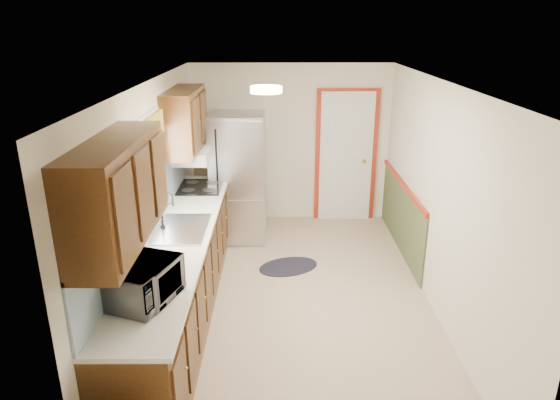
{
  "coord_description": "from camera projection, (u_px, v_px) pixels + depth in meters",
  "views": [
    {
      "loc": [
        -0.19,
        -4.95,
        2.96
      ],
      "look_at": [
        -0.17,
        0.1,
        1.15
      ],
      "focal_mm": 32.0,
      "sensor_mm": 36.0,
      "label": 1
    }
  ],
  "objects": [
    {
      "name": "room_shell",
      "position": [
        296.0,
        199.0,
        5.25
      ],
      "size": [
        3.2,
        5.2,
        2.52
      ],
      "color": "tan",
      "rests_on": "ground"
    },
    {
      "name": "kitchen_run",
      "position": [
        176.0,
        244.0,
        5.1
      ],
      "size": [
        0.63,
        4.0,
        2.2
      ],
      "color": "#3C220D",
      "rests_on": "ground"
    },
    {
      "name": "back_wall_trim",
      "position": [
        357.0,
        169.0,
        7.44
      ],
      "size": [
        1.12,
        2.3,
        2.08
      ],
      "color": "maroon",
      "rests_on": "ground"
    },
    {
      "name": "ceiling_fixture",
      "position": [
        266.0,
        90.0,
        4.67
      ],
      "size": [
        0.3,
        0.3,
        0.06
      ],
      "primitive_type": "cylinder",
      "color": "#FFD88C",
      "rests_on": "room_shell"
    },
    {
      "name": "microwave",
      "position": [
        145.0,
        279.0,
        3.77
      ],
      "size": [
        0.47,
        0.63,
        0.38
      ],
      "primitive_type": "imported",
      "rotation": [
        0.0,
        0.0,
        1.24
      ],
      "color": "white",
      "rests_on": "kitchen_run"
    },
    {
      "name": "refrigerator",
      "position": [
        239.0,
        177.0,
        7.0
      ],
      "size": [
        0.76,
        0.76,
        1.8
      ],
      "rotation": [
        0.0,
        0.0,
        -0.02
      ],
      "color": "#B7B7BC",
      "rests_on": "ground"
    },
    {
      "name": "rug",
      "position": [
        288.0,
        267.0,
        6.38
      ],
      "size": [
        0.91,
        0.75,
        0.01
      ],
      "primitive_type": "ellipsoid",
      "rotation": [
        0.0,
        0.0,
        0.38
      ],
      "color": "black",
      "rests_on": "ground"
    },
    {
      "name": "cooktop",
      "position": [
        201.0,
        187.0,
        6.42
      ],
      "size": [
        0.54,
        0.65,
        0.02
      ],
      "primitive_type": "cube",
      "color": "black",
      "rests_on": "kitchen_run"
    }
  ]
}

